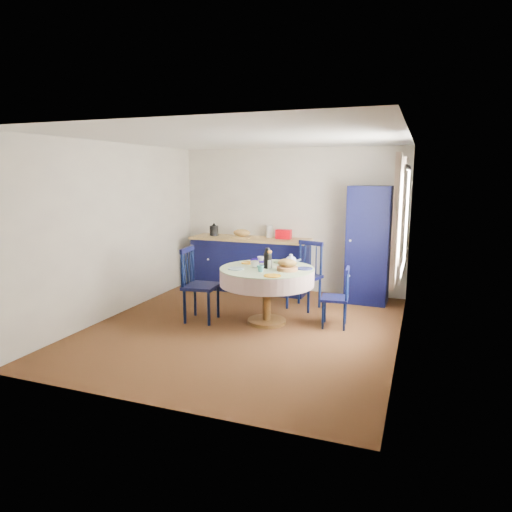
# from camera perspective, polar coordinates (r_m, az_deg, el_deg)

# --- Properties ---
(floor) EXTENTS (4.50, 4.50, 0.00)m
(floor) POSITION_cam_1_polar(r_m,az_deg,el_deg) (6.26, -1.53, -8.94)
(floor) COLOR black
(floor) RESTS_ON ground
(ceiling) EXTENTS (4.50, 4.50, 0.00)m
(ceiling) POSITION_cam_1_polar(r_m,az_deg,el_deg) (5.93, -1.65, 14.53)
(ceiling) COLOR white
(ceiling) RESTS_ON wall_back
(wall_back) EXTENTS (4.00, 0.02, 2.50)m
(wall_back) POSITION_cam_1_polar(r_m,az_deg,el_deg) (8.08, 4.37, 4.49)
(wall_back) COLOR beige
(wall_back) RESTS_ON floor
(wall_left) EXTENTS (0.02, 4.50, 2.50)m
(wall_left) POSITION_cam_1_polar(r_m,az_deg,el_deg) (6.96, -17.09, 3.13)
(wall_left) COLOR beige
(wall_left) RESTS_ON floor
(wall_right) EXTENTS (0.02, 4.50, 2.50)m
(wall_right) POSITION_cam_1_polar(r_m,az_deg,el_deg) (5.55, 17.96, 1.39)
(wall_right) COLOR beige
(wall_right) RESTS_ON floor
(window) EXTENTS (0.10, 1.74, 1.45)m
(window) POSITION_cam_1_polar(r_m,az_deg,el_deg) (5.82, 17.78, 4.51)
(window) COLOR white
(window) RESTS_ON wall_right
(kitchen_counter) EXTENTS (2.12, 0.68, 1.19)m
(kitchen_counter) POSITION_cam_1_polar(r_m,az_deg,el_deg) (8.13, -0.72, -0.90)
(kitchen_counter) COLOR black
(kitchen_counter) RESTS_ON floor
(pantry_cabinet) EXTENTS (0.67, 0.49, 1.87)m
(pantry_cabinet) POSITION_cam_1_polar(r_m,az_deg,el_deg) (7.46, 13.87, 1.32)
(pantry_cabinet) COLOR black
(pantry_cabinet) RESTS_ON floor
(dining_table) EXTENTS (1.30, 1.30, 1.07)m
(dining_table) POSITION_cam_1_polar(r_m,az_deg,el_deg) (6.27, 1.46, -2.61)
(dining_table) COLOR brown
(dining_table) RESTS_ON floor
(chair_left) EXTENTS (0.49, 0.51, 1.04)m
(chair_left) POSITION_cam_1_polar(r_m,az_deg,el_deg) (6.48, -7.24, -3.48)
(chair_left) COLOR black
(chair_left) RESTS_ON floor
(chair_far) EXTENTS (0.56, 0.55, 1.03)m
(chair_far) POSITION_cam_1_polar(r_m,az_deg,el_deg) (7.08, 6.19, -2.34)
(chair_far) COLOR black
(chair_far) RESTS_ON floor
(chair_right) EXTENTS (0.39, 0.41, 0.83)m
(chair_right) POSITION_cam_1_polar(r_m,az_deg,el_deg) (6.27, 10.15, -5.05)
(chair_right) COLOR black
(chair_right) RESTS_ON floor
(mug_a) EXTENTS (0.12, 0.12, 0.09)m
(mug_a) POSITION_cam_1_polar(r_m,az_deg,el_deg) (6.26, -0.14, -1.03)
(mug_a) COLOR silver
(mug_a) RESTS_ON dining_table
(mug_b) EXTENTS (0.10, 0.10, 0.09)m
(mug_b) POSITION_cam_1_polar(r_m,az_deg,el_deg) (5.98, 0.57, -1.60)
(mug_b) COLOR #327577
(mug_b) RESTS_ON dining_table
(mug_c) EXTENTS (0.11, 0.11, 0.09)m
(mug_c) POSITION_cam_1_polar(r_m,az_deg,el_deg) (6.36, 4.09, -0.91)
(mug_c) COLOR black
(mug_c) RESTS_ON dining_table
(mug_d) EXTENTS (0.10, 0.10, 0.09)m
(mug_d) POSITION_cam_1_polar(r_m,az_deg,el_deg) (6.59, 0.59, -0.46)
(mug_d) COLOR silver
(mug_d) RESTS_ON dining_table
(cobalt_bowl) EXTENTS (0.23, 0.23, 0.06)m
(cobalt_bowl) POSITION_cam_1_polar(r_m,az_deg,el_deg) (6.57, 0.34, -0.66)
(cobalt_bowl) COLOR #190777
(cobalt_bowl) RESTS_ON dining_table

